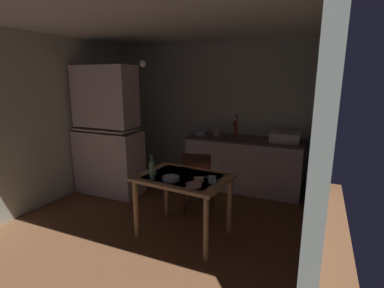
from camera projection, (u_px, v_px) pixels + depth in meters
ground_plane at (164, 216)px, 3.94m from camera, size 4.57×4.57×0.00m
wall_back at (211, 113)px, 5.27m from camera, size 3.67×0.10×2.45m
wall_left at (57, 119)px, 4.39m from camera, size 0.10×3.59×2.45m
wall_right at (319, 140)px, 2.94m from camera, size 0.10×3.59×2.45m
ceiling_slab at (160, 21)px, 3.38m from camera, size 3.67×3.59×0.10m
hutch_cabinet at (108, 135)px, 4.58m from camera, size 1.07×0.50×2.03m
counter_cabinet at (244, 164)px, 4.82m from camera, size 1.89×0.64×0.87m
sink_basin at (285, 137)px, 4.46m from camera, size 0.44×0.34×0.15m
hand_pump at (236, 127)px, 4.80m from camera, size 0.05×0.27×0.39m
mixing_bowl_counter at (201, 133)px, 4.97m from camera, size 0.20×0.20×0.08m
stoneware_crock at (217, 132)px, 4.93m from camera, size 0.11×0.11×0.13m
dining_table at (183, 185)px, 3.33m from camera, size 1.10×0.84×0.74m
chair_far_side at (198, 181)px, 3.93m from camera, size 0.47×0.47×0.88m
serving_bowl_wide at (199, 180)px, 3.13m from camera, size 0.11×0.11×0.04m
soup_bowl_small at (194, 185)px, 2.98m from camera, size 0.16×0.16×0.04m
sauce_dish at (171, 178)px, 3.17m from camera, size 0.19×0.19×0.04m
mug_dark at (212, 180)px, 3.08m from camera, size 0.09×0.09×0.08m
teacup_mint at (153, 172)px, 3.32m from camera, size 0.08×0.08×0.07m
glass_bottle at (152, 170)px, 3.17m from camera, size 0.06×0.06×0.28m
table_knife at (151, 171)px, 3.46m from camera, size 0.20×0.05×0.00m
teaspoon_near_bowl at (205, 177)px, 3.26m from camera, size 0.13×0.09×0.00m
pendant_bulb at (143, 64)px, 3.54m from camera, size 0.08×0.08×0.08m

